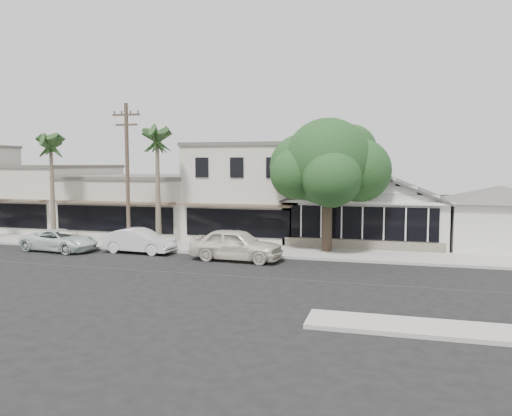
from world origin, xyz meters
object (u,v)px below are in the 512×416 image
(utility_pole, at_px, (127,173))
(car_1, at_px, (139,241))
(car_0, at_px, (236,245))
(shade_tree, at_px, (327,165))
(car_2, at_px, (60,240))

(utility_pole, distance_m, car_1, 4.27)
(car_0, height_order, shade_tree, shade_tree)
(utility_pole, relative_size, shade_tree, 1.12)
(utility_pole, height_order, car_2, utility_pole)
(utility_pole, bearing_deg, car_1, -33.30)
(utility_pole, xyz_separation_m, shade_tree, (11.94, 2.30, 0.49))
(car_0, height_order, car_1, car_0)
(car_0, bearing_deg, car_2, 94.07)
(car_2, bearing_deg, utility_pole, -63.52)
(car_0, bearing_deg, shade_tree, -46.24)
(shade_tree, bearing_deg, car_1, -164.40)
(car_1, bearing_deg, car_2, 101.69)
(utility_pole, height_order, car_0, utility_pole)
(utility_pole, distance_m, car_0, 8.52)
(utility_pole, bearing_deg, car_2, -159.60)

